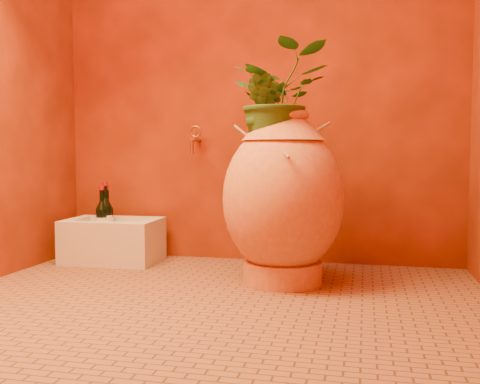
% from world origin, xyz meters
% --- Properties ---
extents(floor, '(2.50, 2.50, 0.00)m').
position_xyz_m(floor, '(0.00, 0.00, 0.00)').
color(floor, brown).
rests_on(floor, ground).
extents(wall_back, '(2.50, 0.02, 2.50)m').
position_xyz_m(wall_back, '(0.00, 1.00, 1.25)').
color(wall_back, '#541A04').
rests_on(wall_back, ground).
extents(amphora, '(0.75, 0.75, 0.89)m').
position_xyz_m(amphora, '(0.26, 0.43, 0.44)').
color(amphora, '#CC7539').
rests_on(amphora, floor).
extents(stone_basin, '(0.58, 0.40, 0.27)m').
position_xyz_m(stone_basin, '(-0.85, 0.74, 0.13)').
color(stone_basin, beige).
rests_on(stone_basin, floor).
extents(wine_bottle_a, '(0.08, 0.08, 0.33)m').
position_xyz_m(wine_bottle_a, '(-0.92, 0.73, 0.26)').
color(wine_bottle_a, black).
rests_on(wine_bottle_a, stone_basin).
extents(wine_bottle_b, '(0.09, 0.09, 0.35)m').
position_xyz_m(wine_bottle_b, '(-0.91, 0.76, 0.27)').
color(wine_bottle_b, black).
rests_on(wine_bottle_b, stone_basin).
extents(wine_bottle_c, '(0.08, 0.08, 0.32)m').
position_xyz_m(wine_bottle_c, '(-0.91, 0.78, 0.26)').
color(wine_bottle_c, black).
rests_on(wine_bottle_c, stone_basin).
extents(wall_tap, '(0.08, 0.16, 0.18)m').
position_xyz_m(wall_tap, '(-0.37, 0.91, 0.77)').
color(wall_tap, '#9E6124').
rests_on(wall_tap, wall_back).
extents(plant_main, '(0.62, 0.58, 0.54)m').
position_xyz_m(plant_main, '(0.23, 0.44, 0.95)').
color(plant_main, '#244B1A').
rests_on(plant_main, amphora).
extents(plant_side, '(0.27, 0.27, 0.38)m').
position_xyz_m(plant_side, '(0.17, 0.37, 0.87)').
color(plant_side, '#244B1A').
rests_on(plant_side, amphora).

